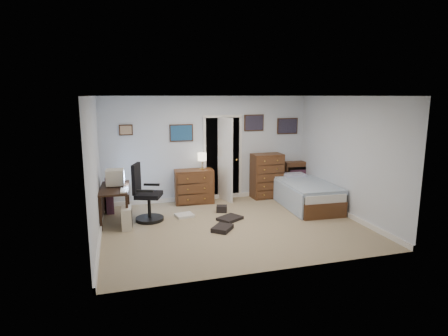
% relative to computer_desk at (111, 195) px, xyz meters
% --- Properties ---
extents(floor, '(5.00, 4.00, 0.02)m').
position_rel_computer_desk_xyz_m(floor, '(2.28, -0.96, -0.54)').
color(floor, tan).
rests_on(floor, ground).
extents(computer_desk, '(0.61, 1.23, 0.70)m').
position_rel_computer_desk_xyz_m(computer_desk, '(0.00, 0.00, 0.00)').
color(computer_desk, black).
rests_on(computer_desk, floor).
extents(crt_monitor, '(0.38, 0.35, 0.33)m').
position_rel_computer_desk_xyz_m(crt_monitor, '(0.11, 0.15, 0.33)').
color(crt_monitor, beige).
rests_on(crt_monitor, computer_desk).
extents(keyboard, '(0.16, 0.38, 0.02)m').
position_rel_computer_desk_xyz_m(keyboard, '(0.26, -0.35, 0.17)').
color(keyboard, beige).
rests_on(keyboard, computer_desk).
extents(pc_tower, '(0.21, 0.40, 0.42)m').
position_rel_computer_desk_xyz_m(pc_tower, '(0.28, -0.55, -0.33)').
color(pc_tower, beige).
rests_on(pc_tower, floor).
extents(office_chair, '(0.72, 0.72, 1.18)m').
position_rel_computer_desk_xyz_m(office_chair, '(0.68, -0.18, -0.08)').
color(office_chair, black).
rests_on(office_chair, floor).
extents(media_stack, '(0.16, 0.16, 0.79)m').
position_rel_computer_desk_xyz_m(media_stack, '(-0.04, 0.49, -0.14)').
color(media_stack, maroon).
rests_on(media_stack, floor).
extents(low_dresser, '(0.93, 0.51, 0.80)m').
position_rel_computer_desk_xyz_m(low_dresser, '(1.87, 0.82, -0.14)').
color(low_dresser, '#552F1B').
rests_on(low_dresser, floor).
extents(table_lamp, '(0.21, 0.21, 0.39)m').
position_rel_computer_desk_xyz_m(table_lamp, '(2.07, 0.82, 0.55)').
color(table_lamp, gold).
rests_on(table_lamp, low_dresser).
extents(doorway, '(0.96, 1.12, 2.05)m').
position_rel_computer_desk_xyz_m(doorway, '(2.63, 1.31, 0.47)').
color(doorway, black).
rests_on(doorway, floor).
extents(tall_dresser, '(0.76, 0.46, 1.10)m').
position_rel_computer_desk_xyz_m(tall_dresser, '(3.71, 0.79, 0.02)').
color(tall_dresser, '#552F1B').
rests_on(tall_dresser, floor).
extents(headboard_bookcase, '(0.95, 0.29, 0.84)m').
position_rel_computer_desk_xyz_m(headboard_bookcase, '(4.73, 0.90, -0.09)').
color(headboard_bookcase, '#552F1B').
rests_on(headboard_bookcase, floor).
extents(bed, '(1.11, 1.95, 0.62)m').
position_rel_computer_desk_xyz_m(bed, '(4.27, -0.19, -0.24)').
color(bed, '#552F1B').
rests_on(bed, floor).
extents(wall_posters, '(4.38, 0.04, 0.60)m').
position_rel_computer_desk_xyz_m(wall_posters, '(2.85, 1.02, 1.21)').
color(wall_posters, '#331E11').
rests_on(wall_posters, floor).
extents(floor_clutter, '(1.35, 1.48, 0.14)m').
position_rel_computer_desk_xyz_m(floor_clutter, '(2.07, -0.60, -0.49)').
color(floor_clutter, black).
rests_on(floor_clutter, floor).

